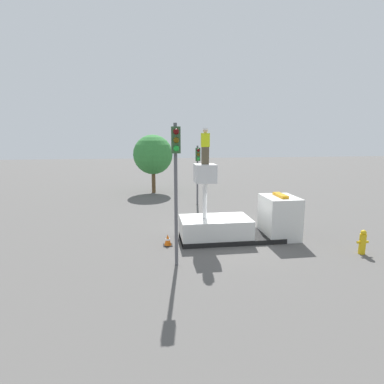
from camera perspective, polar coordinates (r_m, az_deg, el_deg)
The scene contains 8 objects.
ground_plane at distance 15.93m, azimuth 7.36°, elevation -8.92°, with size 120.00×120.00×0.00m, color #565451.
bucket_truck at distance 15.82m, azimuth 9.44°, elevation -5.79°, with size 6.09×2.12×3.94m.
worker at distance 14.72m, azimuth 2.54°, elevation 8.72°, with size 0.40×0.26×1.75m.
traffic_light_pole at distance 11.68m, azimuth -3.08°, elevation 4.65°, with size 0.34×0.57×5.80m.
traffic_light_across at distance 23.04m, azimuth 1.11°, elevation 5.50°, with size 0.34×0.57×4.59m.
fire_hydrant at distance 15.80m, azimuth 29.73°, elevation -8.30°, with size 0.53×0.29×1.13m.
traffic_cone_rear at distance 14.91m, azimuth -4.65°, elevation -9.15°, with size 0.44×0.44×0.57m.
tree_left_bg at distance 28.44m, azimuth -7.44°, elevation 7.05°, with size 3.68×3.68×5.46m.
Camera 1 is at (-4.04, -14.47, 5.28)m, focal length 28.00 mm.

